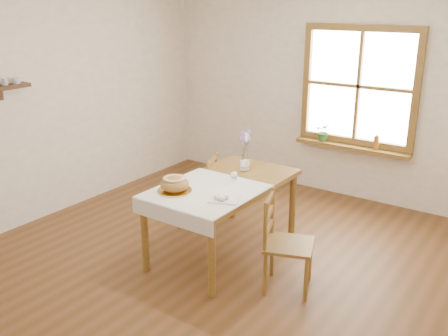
# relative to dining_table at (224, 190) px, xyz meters

# --- Properties ---
(ground) EXTENTS (5.00, 5.00, 0.00)m
(ground) POSITION_rel_dining_table_xyz_m (0.00, -0.30, -0.66)
(ground) COLOR brown
(ground) RESTS_ON ground
(room_walls) EXTENTS (4.60, 5.10, 2.65)m
(room_walls) POSITION_rel_dining_table_xyz_m (0.00, -0.30, 1.04)
(room_walls) COLOR white
(room_walls) RESTS_ON ground
(window) EXTENTS (1.46, 0.08, 1.46)m
(window) POSITION_rel_dining_table_xyz_m (0.50, 2.17, 0.79)
(window) COLOR olive
(window) RESTS_ON ground
(window_sill) EXTENTS (1.46, 0.20, 0.05)m
(window_sill) POSITION_rel_dining_table_xyz_m (0.50, 2.10, 0.03)
(window_sill) COLOR olive
(window_sill) RESTS_ON ground
(wall_shelf) EXTENTS (0.16, 0.60, 0.24)m
(wall_shelf) POSITION_rel_dining_table_xyz_m (-2.16, -0.90, 0.94)
(wall_shelf) COLOR #4C2C18
(wall_shelf) RESTS_ON ground
(dining_table) EXTENTS (0.90, 1.60, 0.75)m
(dining_table) POSITION_rel_dining_table_xyz_m (0.00, 0.00, 0.00)
(dining_table) COLOR olive
(dining_table) RESTS_ON ground
(table_linen) EXTENTS (0.91, 0.99, 0.01)m
(table_linen) POSITION_rel_dining_table_xyz_m (0.00, -0.30, 0.09)
(table_linen) COLOR silver
(table_linen) RESTS_ON dining_table
(chair_left) EXTENTS (0.52, 0.50, 0.83)m
(chair_left) POSITION_rel_dining_table_xyz_m (-0.61, 0.35, -0.25)
(chair_left) COLOR olive
(chair_left) RESTS_ON ground
(chair_right) EXTENTS (0.54, 0.53, 0.88)m
(chair_right) POSITION_rel_dining_table_xyz_m (0.86, -0.24, -0.23)
(chair_right) COLOR olive
(chair_right) RESTS_ON ground
(bread_plate) EXTENTS (0.37, 0.37, 0.02)m
(bread_plate) POSITION_rel_dining_table_xyz_m (-0.22, -0.49, 0.10)
(bread_plate) COLOR white
(bread_plate) RESTS_ON table_linen
(bread_loaf) EXTENTS (0.27, 0.27, 0.15)m
(bread_loaf) POSITION_rel_dining_table_xyz_m (-0.22, -0.49, 0.19)
(bread_loaf) COLOR #A4783A
(bread_loaf) RESTS_ON bread_plate
(egg_napkin) EXTENTS (0.33, 0.30, 0.01)m
(egg_napkin) POSITION_rel_dining_table_xyz_m (0.27, -0.38, 0.10)
(egg_napkin) COLOR silver
(egg_napkin) RESTS_ON table_linen
(eggs) EXTENTS (0.25, 0.24, 0.04)m
(eggs) POSITION_rel_dining_table_xyz_m (0.27, -0.38, 0.13)
(eggs) COLOR white
(eggs) RESTS_ON egg_napkin
(salt_shaker) EXTENTS (0.06, 0.06, 0.10)m
(salt_shaker) POSITION_rel_dining_table_xyz_m (0.07, 0.08, 0.14)
(salt_shaker) COLOR white
(salt_shaker) RESTS_ON table_linen
(pepper_shaker) EXTENTS (0.05, 0.05, 0.08)m
(pepper_shaker) POSITION_rel_dining_table_xyz_m (0.04, 0.10, 0.14)
(pepper_shaker) COLOR white
(pepper_shaker) RESTS_ON table_linen
(flower_vase) EXTENTS (0.10, 0.10, 0.10)m
(flower_vase) POSITION_rel_dining_table_xyz_m (-0.03, 0.42, 0.14)
(flower_vase) COLOR white
(flower_vase) RESTS_ON dining_table
(lavender_bouquet) EXTENTS (0.17, 0.17, 0.31)m
(lavender_bouquet) POSITION_rel_dining_table_xyz_m (-0.03, 0.42, 0.34)
(lavender_bouquet) COLOR #795A9F
(lavender_bouquet) RESTS_ON flower_vase
(potted_plant) EXTENTS (0.23, 0.25, 0.19)m
(potted_plant) POSITION_rel_dining_table_xyz_m (0.11, 2.10, 0.14)
(potted_plant) COLOR #32712D
(potted_plant) RESTS_ON window_sill
(amber_bottle) EXTENTS (0.07, 0.07, 0.18)m
(amber_bottle) POSITION_rel_dining_table_xyz_m (0.80, 2.10, 0.14)
(amber_bottle) COLOR #A9691F
(amber_bottle) RESTS_ON window_sill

